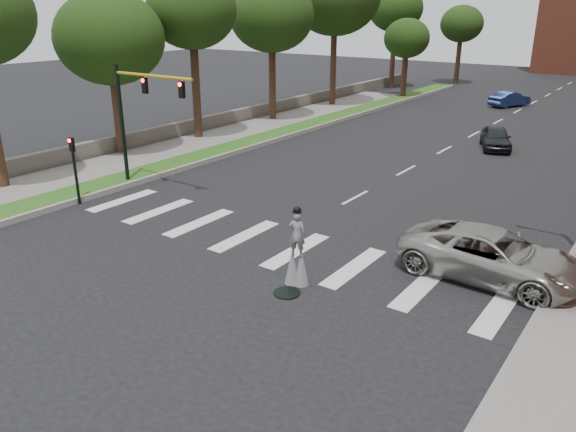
# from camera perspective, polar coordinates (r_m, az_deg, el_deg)

# --- Properties ---
(ground_plane) EXTENTS (160.00, 160.00, 0.00)m
(ground_plane) POSITION_cam_1_polar(r_m,az_deg,el_deg) (21.74, -3.48, -3.62)
(ground_plane) COLOR black
(ground_plane) RESTS_ON ground
(grass_median) EXTENTS (2.00, 60.00, 0.25)m
(grass_median) POSITION_cam_1_polar(r_m,az_deg,el_deg) (43.66, 1.24, 8.96)
(grass_median) COLOR #245418
(grass_median) RESTS_ON ground
(median_curb) EXTENTS (0.20, 60.00, 0.28)m
(median_curb) POSITION_cam_1_polar(r_m,az_deg,el_deg) (43.09, 2.41, 8.82)
(median_curb) COLOR gray
(median_curb) RESTS_ON ground
(sidewalk_left) EXTENTS (4.00, 60.00, 0.18)m
(sidewalk_left) POSITION_cam_1_polar(r_m,az_deg,el_deg) (38.12, -11.14, 6.82)
(sidewalk_left) COLOR slate
(sidewalk_left) RESTS_ON ground
(stone_wall) EXTENTS (0.50, 56.00, 1.10)m
(stone_wall) POSITION_cam_1_polar(r_m,az_deg,el_deg) (48.37, -2.87, 10.60)
(stone_wall) COLOR #5E5850
(stone_wall) RESTS_ON ground
(manhole) EXTENTS (0.90, 0.90, 0.04)m
(manhole) POSITION_cam_1_polar(r_m,az_deg,el_deg) (18.67, -0.11, -7.81)
(manhole) COLOR black
(manhole) RESTS_ON ground
(traffic_signal) EXTENTS (5.30, 0.23, 6.20)m
(traffic_signal) POSITION_cam_1_polar(r_m,az_deg,el_deg) (29.31, -15.16, 10.55)
(traffic_signal) COLOR black
(traffic_signal) RESTS_ON ground
(secondary_signal) EXTENTS (0.25, 0.21, 3.23)m
(secondary_signal) POSITION_cam_1_polar(r_m,az_deg,el_deg) (28.14, -20.88, 4.91)
(secondary_signal) COLOR black
(secondary_signal) RESTS_ON ground
(stilt_performer) EXTENTS (0.82, 0.62, 2.80)m
(stilt_performer) POSITION_cam_1_polar(r_m,az_deg,el_deg) (18.82, 0.91, -4.01)
(stilt_performer) COLOR #352015
(stilt_performer) RESTS_ON ground
(suv_crossing) EXTENTS (6.31, 3.03, 1.73)m
(suv_crossing) POSITION_cam_1_polar(r_m,az_deg,el_deg) (20.53, 20.01, -3.77)
(suv_crossing) COLOR #A3A19A
(suv_crossing) RESTS_ON ground
(car_near) EXTENTS (3.23, 4.63, 1.46)m
(car_near) POSITION_cam_1_polar(r_m,az_deg,el_deg) (39.91, 20.35, 7.48)
(car_near) COLOR black
(car_near) RESTS_ON ground
(car_mid) EXTENTS (3.14, 4.51, 1.41)m
(car_mid) POSITION_cam_1_polar(r_m,az_deg,el_deg) (57.69, 21.61, 10.99)
(car_mid) COLOR navy
(car_mid) RESTS_ON ground
(tree_1) EXTENTS (6.47, 6.47, 9.86)m
(tree_1) POSITION_cam_1_polar(r_m,az_deg,el_deg) (36.50, -17.65, 16.79)
(tree_1) COLOR #352015
(tree_1) RESTS_ON ground
(tree_2) EXTENTS (5.97, 5.97, 11.18)m
(tree_2) POSITION_cam_1_polar(r_m,az_deg,el_deg) (39.91, -9.76, 19.84)
(tree_2) COLOR #352015
(tree_2) RESTS_ON ground
(tree_3) EXTENTS (6.64, 6.64, 11.03)m
(tree_3) POSITION_cam_1_polar(r_m,az_deg,el_deg) (46.40, -1.67, 19.66)
(tree_3) COLOR #352015
(tree_3) RESTS_ON ground
(tree_5) EXTENTS (6.02, 6.02, 11.23)m
(tree_5) POSITION_cam_1_polar(r_m,az_deg,el_deg) (67.05, 10.90, 19.97)
(tree_5) COLOR #352015
(tree_5) RESTS_ON ground
(tree_6) EXTENTS (4.53, 4.53, 7.83)m
(tree_6) POSITION_cam_1_polar(r_m,az_deg,el_deg) (59.54, 11.97, 17.19)
(tree_6) COLOR #352015
(tree_6) RESTS_ON ground
(tree_7) EXTENTS (4.99, 4.99, 9.07)m
(tree_7) POSITION_cam_1_polar(r_m,az_deg,el_deg) (72.71, 17.23, 18.10)
(tree_7) COLOR #352015
(tree_7) RESTS_ON ground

